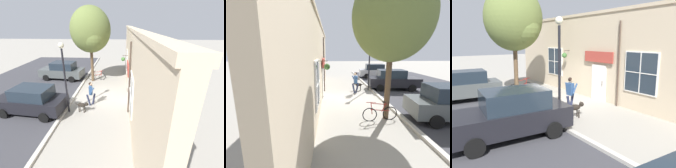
{
  "view_description": "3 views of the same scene",
  "coord_description": "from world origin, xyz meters",
  "views": [
    {
      "loc": [
        -1.6,
        10.47,
        5.35
      ],
      "look_at": [
        -0.95,
        -0.24,
        0.98
      ],
      "focal_mm": 24.0,
      "sensor_mm": 36.0,
      "label": 1
    },
    {
      "loc": [
        -1.6,
        -10.38,
        3.28
      ],
      "look_at": [
        -1.01,
        1.12,
        0.82
      ],
      "focal_mm": 24.0,
      "sensor_mm": 36.0,
      "label": 2
    },
    {
      "loc": [
        6.76,
        9.64,
        3.44
      ],
      "look_at": [
        -0.79,
        -0.88,
        0.88
      ],
      "focal_mm": 35.0,
      "sensor_mm": 36.0,
      "label": 3
    }
  ],
  "objects": [
    {
      "name": "parked_car_mid_block",
      "position": [
        3.95,
        2.47,
        0.88
      ],
      "size": [
        4.45,
        2.24,
        1.75
      ],
      "color": "black",
      "rests_on": "ground_plane"
    },
    {
      "name": "street_lamp",
      "position": [
        1.71,
        2.27,
        2.91
      ],
      "size": [
        0.32,
        0.32,
        4.39
      ],
      "color": "black",
      "rests_on": "ground_plane"
    },
    {
      "name": "street_tree_by_curb",
      "position": [
        1.12,
        -3.36,
        4.69
      ],
      "size": [
        3.61,
        3.25,
        6.79
      ],
      "color": "brown",
      "rests_on": "ground_plane"
    },
    {
      "name": "storefront_facade",
      "position": [
        -2.34,
        -0.0,
        2.54
      ],
      "size": [
        0.95,
        18.0,
        5.09
      ],
      "color": "#C6B293",
      "rests_on": "ground_plane"
    },
    {
      "name": "ground_plane",
      "position": [
        0.0,
        0.0,
        0.0
      ],
      "size": [
        90.0,
        90.0,
        0.0
      ],
      "primitive_type": "plane",
      "color": "gray"
    },
    {
      "name": "leaning_bicycle",
      "position": [
        0.78,
        -3.69,
        0.38
      ],
      "size": [
        1.74,
        0.18,
        1.0
      ],
      "color": "black",
      "rests_on": "ground_plane"
    },
    {
      "name": "dog_on_leash",
      "position": [
        0.79,
        2.25,
        0.49
      ],
      "size": [
        0.96,
        0.38,
        0.73
      ],
      "color": "black",
      "rests_on": "ground_plane"
    },
    {
      "name": "parked_car_nearest_curb",
      "position": [
        4.33,
        -3.85,
        0.88
      ],
      "size": [
        4.45,
        2.24,
        1.75
      ],
      "color": "#474C4C",
      "rests_on": "ground_plane"
    },
    {
      "name": "pedestrian_walking",
      "position": [
        0.41,
        1.32,
        1.03
      ],
      "size": [
        0.63,
        0.55,
        1.71
      ],
      "color": "#282D47",
      "rests_on": "ground_plane"
    }
  ]
}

